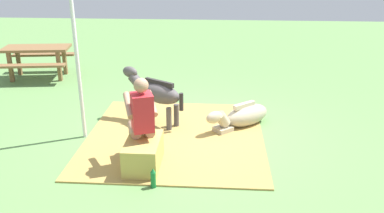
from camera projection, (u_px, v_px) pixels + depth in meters
ground_plane at (189, 133)px, 6.81m from camera, size 24.00×24.00×0.00m
hay_patch at (175, 136)px, 6.66m from camera, size 3.03×2.85×0.02m
hay_bale at (144, 154)px, 5.66m from camera, size 0.78×0.47×0.41m
person_seated at (141, 117)px, 5.63m from camera, size 0.72×0.56×1.29m
pony_standing at (156, 93)px, 6.97m from camera, size 0.88×1.19×0.94m
pony_lying at (243, 116)px, 7.01m from camera, size 1.07×1.20×0.42m
soda_bottle at (153, 178)px, 5.20m from camera, size 0.07×0.07×0.28m
tent_pole_left at (78, 72)px, 6.28m from camera, size 0.06×0.06×2.21m
picnic_bench at (37, 54)px, 9.57m from camera, size 1.49×1.66×0.75m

